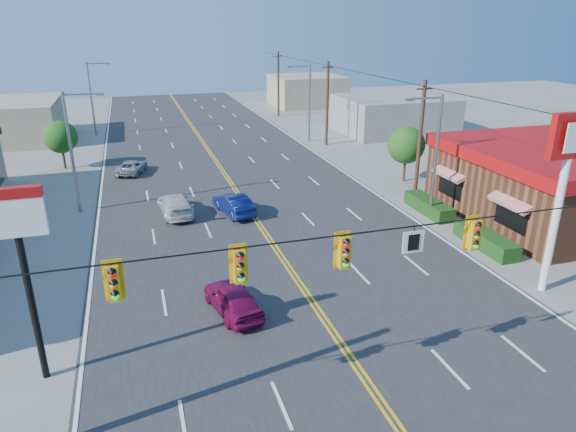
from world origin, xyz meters
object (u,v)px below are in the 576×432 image
object	(u,v)px
car_blue	(234,205)
kfc_pylon	(566,168)
car_magenta	(233,300)
car_white	(175,205)
car_silver	(132,167)
pizza_hut_sign	(20,246)
signal_span	(375,263)
kfc	(570,180)

from	to	relation	value
car_blue	kfc_pylon	bearing A→B (deg)	117.68
car_magenta	car_white	world-z (taller)	car_white
kfc_pylon	car_silver	bearing A→B (deg)	124.75
pizza_hut_sign	car_silver	bearing A→B (deg)	82.37
car_magenta	signal_span	bearing A→B (deg)	107.92
kfc_pylon	signal_span	bearing A→B (deg)	-160.22
signal_span	car_white	bearing A→B (deg)	103.66
signal_span	car_magenta	bearing A→B (deg)	119.41
pizza_hut_sign	car_white	size ratio (longest dim) A/B	1.46
pizza_hut_sign	kfc	bearing A→B (deg)	14.52
car_blue	car_silver	world-z (taller)	car_blue
kfc_pylon	car_blue	bearing A→B (deg)	130.07
kfc_pylon	car_blue	size ratio (longest dim) A/B	2.05
signal_span	car_white	size ratio (longest dim) A/B	5.19
kfc_pylon	car_magenta	world-z (taller)	kfc_pylon
kfc_pylon	pizza_hut_sign	distance (m)	22.02
car_silver	car_white	bearing A→B (deg)	120.59
kfc	car_magenta	xyz separation A→B (m)	(-23.54, -5.76, -1.71)
car_blue	car_white	world-z (taller)	car_blue
kfc	kfc_pylon	bearing A→B (deg)	-138.05
kfc_pylon	car_magenta	xyz separation A→B (m)	(-14.64, 2.24, -5.37)
car_magenta	car_white	bearing A→B (deg)	-96.23
car_magenta	car_white	distance (m)	13.31
car_magenta	car_white	size ratio (longest dim) A/B	0.84
car_white	car_silver	world-z (taller)	car_white
kfc_pylon	car_silver	xyz separation A→B (m)	(-18.44, 26.58, -5.49)
kfc	car_silver	xyz separation A→B (m)	(-27.34, 18.58, -1.83)
car_white	kfc	bearing A→B (deg)	158.93
kfc	pizza_hut_sign	size ratio (longest dim) A/B	2.38
kfc	signal_span	bearing A→B (deg)	-149.06
signal_span	kfc	size ratio (longest dim) A/B	1.49
kfc	pizza_hut_sign	world-z (taller)	pizza_hut_sign
signal_span	kfc	xyz separation A→B (m)	(20.02, 12.00, -2.51)
car_silver	kfc_pylon	bearing A→B (deg)	142.24
signal_span	car_magenta	distance (m)	8.31
kfc	car_white	bearing A→B (deg)	163.16
kfc	car_magenta	bearing A→B (deg)	-166.24
kfc	car_blue	xyz separation A→B (m)	(-21.05, 6.44, -1.70)
pizza_hut_sign	car_silver	size ratio (longest dim) A/B	1.72
car_blue	pizza_hut_sign	bearing A→B (deg)	43.32
car_magenta	kfc	bearing A→B (deg)	-177.74
pizza_hut_sign	car_blue	world-z (taller)	pizza_hut_sign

